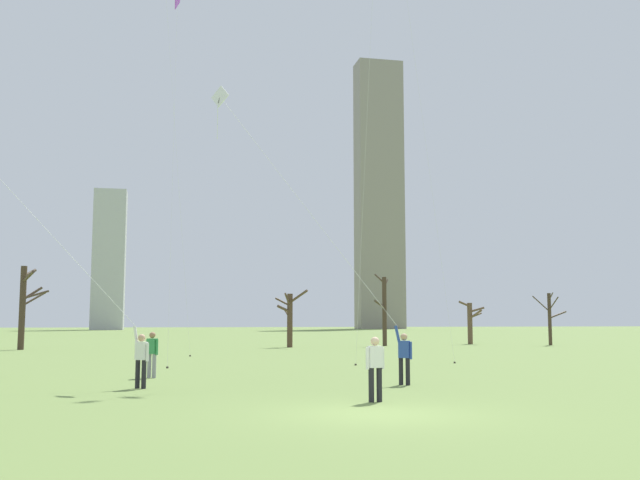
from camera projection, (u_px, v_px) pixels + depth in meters
The scene contains 13 objects.
ground_plane at pixel (378, 414), 15.88m from camera, with size 400.00×400.00×0.00m, color olive.
kite_flyer_midfield_right_white at pixel (379, 321), 23.45m from camera, with size 6.16×4.51×10.67m.
kite_flyer_far_back_red at pixel (83, 288), 22.43m from camera, with size 9.42×4.16×11.50m.
bystander_strolling_midfield at pixel (375, 365), 18.29m from camera, with size 0.51×0.25×1.62m.
bystander_watching_nearby at pixel (152, 352), 25.86m from camera, with size 0.42×0.37×1.62m.
distant_kite_low_near_trees_purple at pixel (177, 17), 38.13m from camera, with size 0.33×6.42×19.70m.
bare_tree_left_of_center at pixel (550, 317), 59.78m from camera, with size 3.31×2.23×4.29m.
bare_tree_rightmost at pixel (384, 310), 58.16m from camera, with size 1.73×1.87×5.78m.
bare_tree_center at pixel (290, 317), 55.01m from camera, with size 2.27×3.41×4.33m.
bare_tree_far_right_edge at pixel (471, 321), 62.40m from camera, with size 2.42×2.61×3.69m.
bare_tree_right_of_center at pixel (24, 303), 50.66m from camera, with size 1.92×3.12×5.81m.
skyline_squat_block at pixel (109, 260), 155.82m from camera, with size 6.70×6.06×29.91m.
skyline_short_annex at pixel (379, 194), 176.92m from camera, with size 11.01×6.46×65.38m.
Camera 1 is at (-4.65, -15.58, 2.04)m, focal length 40.87 mm.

